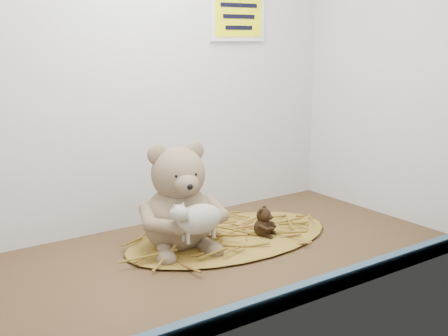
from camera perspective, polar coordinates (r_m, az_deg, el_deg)
alcove_shell at (r=128.47cm, az=-4.20°, el=11.17°), size 120.40×60.20×90.40cm
front_rail at (r=108.64cm, az=6.67°, el=-12.88°), size 119.28×2.20×3.60cm
straw_bed at (r=141.81cm, az=0.62°, el=-6.99°), size 56.18×32.62×1.09cm
main_teddy at (r=132.33cm, az=-4.72°, el=-2.91°), size 24.67×25.57×25.68cm
toy_lamb at (r=125.68cm, az=-2.58°, el=-5.21°), size 14.76×9.01×9.54cm
mini_teddy_tan at (r=140.43cm, az=-2.75°, el=-5.36°), size 7.65×7.87×7.47cm
mini_teddy_brown at (r=140.85cm, az=3.98°, el=-5.32°), size 8.52×8.61×7.44cm
wall_sign at (r=162.07cm, az=1.40°, el=15.13°), size 16.00×1.20×11.00cm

